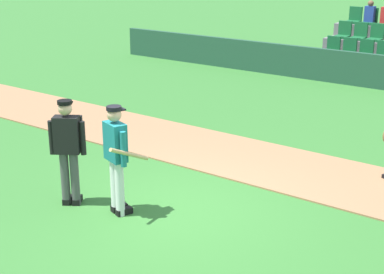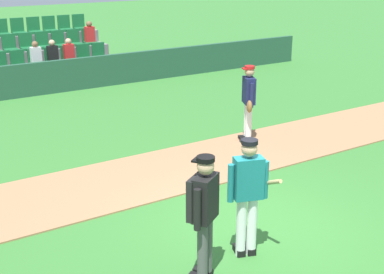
# 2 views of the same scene
# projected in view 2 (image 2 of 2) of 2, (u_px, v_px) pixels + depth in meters

# --- Properties ---
(ground_plane) EXTENTS (80.00, 80.00, 0.00)m
(ground_plane) POSITION_uv_depth(u_px,v_px,m) (255.00, 227.00, 8.52)
(ground_plane) COLOR #33702D
(infield_dirt_path) EXTENTS (28.00, 2.21, 0.03)m
(infield_dirt_path) POSITION_uv_depth(u_px,v_px,m) (169.00, 170.00, 10.69)
(infield_dirt_path) COLOR #9E704C
(infield_dirt_path) RESTS_ON ground
(dugout_fence) EXTENTS (20.00, 0.16, 1.01)m
(dugout_fence) POSITION_uv_depth(u_px,v_px,m) (47.00, 78.00, 16.43)
(dugout_fence) COLOR #234C38
(dugout_fence) RESTS_ON ground
(stadium_bleachers) EXTENTS (5.55, 2.95, 2.30)m
(stadium_bleachers) POSITION_uv_depth(u_px,v_px,m) (29.00, 64.00, 17.89)
(stadium_bleachers) COLOR slate
(stadium_bleachers) RESTS_ON ground
(batter_teal_jersey) EXTENTS (0.59, 0.80, 1.76)m
(batter_teal_jersey) POSITION_uv_depth(u_px,v_px,m) (248.00, 193.00, 7.42)
(batter_teal_jersey) COLOR white
(batter_teal_jersey) RESTS_ON ground
(umpire_home_plate) EXTENTS (0.53, 0.46, 1.76)m
(umpire_home_plate) POSITION_uv_depth(u_px,v_px,m) (204.00, 212.00, 6.82)
(umpire_home_plate) COLOR #4C4C4C
(umpire_home_plate) RESTS_ON ground
(runner_navy_jersey) EXTENTS (0.43, 0.62, 1.76)m
(runner_navy_jersey) POSITION_uv_depth(u_px,v_px,m) (248.00, 101.00, 12.11)
(runner_navy_jersey) COLOR white
(runner_navy_jersey) RESTS_ON ground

